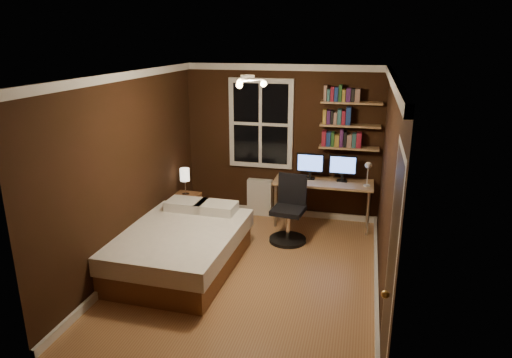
% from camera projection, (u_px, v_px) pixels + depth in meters
% --- Properties ---
extents(floor, '(4.20, 4.20, 0.00)m').
position_uv_depth(floor, '(251.00, 272.00, 5.88)').
color(floor, '#8E5B39').
rests_on(floor, ground).
extents(wall_back, '(3.20, 0.04, 2.50)m').
position_uv_depth(wall_back, '(282.00, 142.00, 7.45)').
color(wall_back, black).
rests_on(wall_back, ground).
extents(wall_left, '(0.04, 4.20, 2.50)m').
position_uv_depth(wall_left, '(130.00, 171.00, 5.87)').
color(wall_left, black).
rests_on(wall_left, ground).
extents(wall_right, '(0.04, 4.20, 2.50)m').
position_uv_depth(wall_right, '(387.00, 190.00, 5.14)').
color(wall_right, black).
rests_on(wall_right, ground).
extents(ceiling, '(3.20, 4.20, 0.02)m').
position_uv_depth(ceiling, '(250.00, 74.00, 5.13)').
color(ceiling, white).
rests_on(ceiling, wall_back).
extents(window, '(1.06, 0.06, 1.46)m').
position_uv_depth(window, '(261.00, 124.00, 7.41)').
color(window, silver).
rests_on(window, wall_back).
extents(door, '(0.03, 0.82, 2.05)m').
position_uv_depth(door, '(389.00, 273.00, 3.77)').
color(door, black).
rests_on(door, ground).
extents(door_knob, '(0.06, 0.06, 0.06)m').
position_uv_depth(door_knob, '(385.00, 294.00, 3.51)').
color(door_knob, gold).
rests_on(door_knob, door).
extents(ceiling_fixture, '(0.44, 0.44, 0.18)m').
position_uv_depth(ceiling_fixture, '(248.00, 84.00, 5.07)').
color(ceiling_fixture, beige).
rests_on(ceiling_fixture, ceiling).
extents(bookshelf_lower, '(0.92, 0.22, 0.03)m').
position_uv_depth(bookshelf_lower, '(349.00, 148.00, 7.10)').
color(bookshelf_lower, '#A87851').
rests_on(bookshelf_lower, wall_back).
extents(books_row_lower, '(0.54, 0.16, 0.23)m').
position_uv_depth(books_row_lower, '(349.00, 140.00, 7.06)').
color(books_row_lower, maroon).
rests_on(books_row_lower, bookshelf_lower).
extents(bookshelf_middle, '(0.92, 0.22, 0.03)m').
position_uv_depth(bookshelf_middle, '(350.00, 126.00, 6.99)').
color(bookshelf_middle, '#A87851').
rests_on(bookshelf_middle, wall_back).
extents(books_row_middle, '(0.42, 0.16, 0.23)m').
position_uv_depth(books_row_middle, '(351.00, 117.00, 6.95)').
color(books_row_middle, navy).
rests_on(books_row_middle, bookshelf_middle).
extents(bookshelf_upper, '(0.92, 0.22, 0.03)m').
position_uv_depth(bookshelf_upper, '(352.00, 103.00, 6.89)').
color(bookshelf_upper, '#A87851').
rests_on(bookshelf_upper, wall_back).
extents(books_row_upper, '(0.54, 0.16, 0.23)m').
position_uv_depth(books_row_upper, '(352.00, 94.00, 6.85)').
color(books_row_upper, '#235123').
rests_on(books_row_upper, bookshelf_upper).
extents(bed, '(1.46, 1.99, 0.66)m').
position_uv_depth(bed, '(182.00, 247.00, 5.92)').
color(bed, brown).
rests_on(bed, ground).
extents(nightstand, '(0.42, 0.42, 0.49)m').
position_uv_depth(nightstand, '(186.00, 209.00, 7.36)').
color(nightstand, brown).
rests_on(nightstand, ground).
extents(bedside_lamp, '(0.15, 0.15, 0.44)m').
position_uv_depth(bedside_lamp, '(185.00, 182.00, 7.23)').
color(bedside_lamp, white).
rests_on(bedside_lamp, nightstand).
extents(radiator, '(0.41, 0.14, 0.62)m').
position_uv_depth(radiator, '(260.00, 197.00, 7.71)').
color(radiator, silver).
rests_on(radiator, ground).
extents(desk, '(1.54, 0.58, 0.73)m').
position_uv_depth(desk, '(323.00, 185.00, 7.17)').
color(desk, '#A87851').
rests_on(desk, ground).
extents(monitor_left, '(0.43, 0.12, 0.42)m').
position_uv_depth(monitor_left, '(310.00, 166.00, 7.22)').
color(monitor_left, black).
rests_on(monitor_left, desk).
extents(monitor_right, '(0.43, 0.12, 0.42)m').
position_uv_depth(monitor_right, '(343.00, 168.00, 7.10)').
color(monitor_right, black).
rests_on(monitor_right, desk).
extents(desk_lamp, '(0.14, 0.32, 0.44)m').
position_uv_depth(desk_lamp, '(368.00, 174.00, 6.79)').
color(desk_lamp, silver).
rests_on(desk_lamp, desk).
extents(office_chair, '(0.55, 0.55, 0.99)m').
position_uv_depth(office_chair, '(289.00, 216.00, 6.70)').
color(office_chair, black).
rests_on(office_chair, ground).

